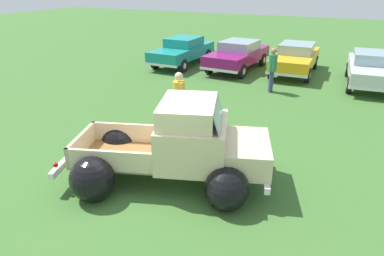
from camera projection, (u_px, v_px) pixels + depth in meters
name	position (u px, v px, depth m)	size (l,w,h in m)	color
ground_plane	(165.00, 178.00, 8.06)	(80.00, 80.00, 0.00)	#3D6B2D
vintage_pickup_truck	(181.00, 150.00, 7.71)	(4.99, 3.81, 1.96)	black
show_car_0	(183.00, 50.00, 18.41)	(1.88, 4.60, 1.43)	black
show_car_1	(238.00, 54.00, 17.40)	(2.21, 4.63, 1.43)	black
show_car_2	(295.00, 57.00, 16.73)	(1.92, 4.57, 1.43)	black
show_car_3	(372.00, 68.00, 14.74)	(2.18, 4.59, 1.43)	black
spectator_0	(179.00, 98.00, 10.17)	(0.48, 0.48, 1.83)	navy
spectator_1	(272.00, 67.00, 13.82)	(0.45, 0.52, 1.79)	navy
lane_cone_0	(217.00, 131.00, 9.78)	(0.36, 0.36, 0.63)	black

